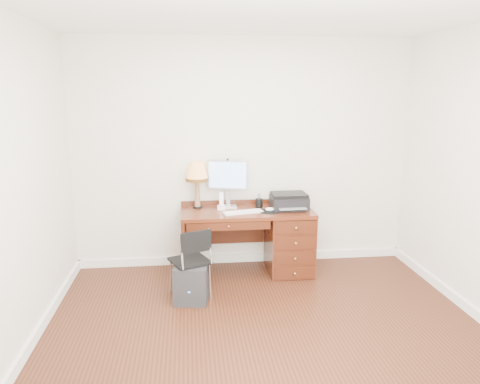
{
  "coord_description": "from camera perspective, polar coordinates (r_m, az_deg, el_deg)",
  "views": [
    {
      "loc": [
        -0.66,
        -3.73,
        2.11
      ],
      "look_at": [
        -0.1,
        1.2,
        1.01
      ],
      "focal_mm": 35.0,
      "sensor_mm": 36.0,
      "label": 1
    }
  ],
  "objects": [
    {
      "name": "monitor",
      "position": [
        5.46,
        -1.58,
        1.78
      ],
      "size": [
        0.47,
        0.22,
        0.55
      ],
      "rotation": [
        0.0,
        0.0,
        -0.29
      ],
      "color": "silver",
      "rests_on": "desk"
    },
    {
      "name": "equipment_box",
      "position": [
        4.84,
        -5.93,
        -10.94
      ],
      "size": [
        0.38,
        0.38,
        0.39
      ],
      "primitive_type": "cube",
      "rotation": [
        0.0,
        0.0,
        -0.16
      ],
      "color": "black",
      "rests_on": "ground"
    },
    {
      "name": "chair",
      "position": [
        4.75,
        -6.15,
        -7.92
      ],
      "size": [
        0.47,
        0.48,
        0.76
      ],
      "rotation": [
        0.0,
        0.0,
        0.4
      ],
      "color": "black",
      "rests_on": "ground"
    },
    {
      "name": "pen_cup",
      "position": [
        5.47,
        2.35,
        -1.35
      ],
      "size": [
        0.08,
        0.08,
        0.1
      ],
      "primitive_type": "cylinder",
      "color": "black",
      "rests_on": "desk"
    },
    {
      "name": "room_shell",
      "position": [
        4.87,
        2.0,
        -12.53
      ],
      "size": [
        4.0,
        4.0,
        4.0
      ],
      "color": "silver",
      "rests_on": "ground"
    },
    {
      "name": "ground",
      "position": [
        4.34,
        3.27,
        -16.62
      ],
      "size": [
        4.0,
        4.0,
        0.0
      ],
      "primitive_type": "plane",
      "color": "#32160B",
      "rests_on": "ground"
    },
    {
      "name": "leg_lamp",
      "position": [
        5.4,
        -5.27,
        2.14
      ],
      "size": [
        0.26,
        0.26,
        0.54
      ],
      "color": "black",
      "rests_on": "desk"
    },
    {
      "name": "desk",
      "position": [
        5.5,
        4.18,
        -5.52
      ],
      "size": [
        1.5,
        0.67,
        0.75
      ],
      "color": "#572312",
      "rests_on": "ground"
    },
    {
      "name": "mouse_pad",
      "position": [
        5.3,
        3.66,
        -2.25
      ],
      "size": [
        0.24,
        0.24,
        0.05
      ],
      "color": "black",
      "rests_on": "desk"
    },
    {
      "name": "keyboard",
      "position": [
        5.24,
        0.36,
        -2.45
      ],
      "size": [
        0.46,
        0.23,
        0.02
      ],
      "primitive_type": "cube",
      "rotation": [
        0.0,
        0.0,
        0.23
      ],
      "color": "white",
      "rests_on": "desk"
    },
    {
      "name": "phone",
      "position": [
        5.39,
        -2.28,
        -1.51
      ],
      "size": [
        0.09,
        0.09,
        0.2
      ],
      "rotation": [
        0.0,
        0.0,
        -0.02
      ],
      "color": "white",
      "rests_on": "desk"
    },
    {
      "name": "printer",
      "position": [
        5.43,
        5.98,
        -1.1
      ],
      "size": [
        0.42,
        0.33,
        0.18
      ],
      "rotation": [
        0.0,
        0.0,
        0.03
      ],
      "color": "black",
      "rests_on": "desk"
    }
  ]
}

